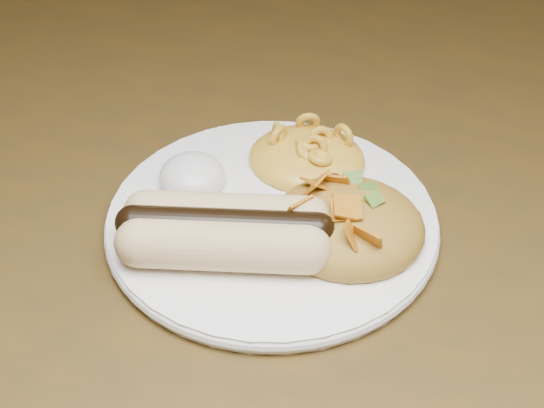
% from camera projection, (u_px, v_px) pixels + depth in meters
% --- Properties ---
extents(table, '(1.60, 0.90, 0.75)m').
position_uv_depth(table, '(453.00, 213.00, 0.74)').
color(table, '#4B3410').
rests_on(table, floor).
extents(plate, '(0.25, 0.25, 0.01)m').
position_uv_depth(plate, '(272.00, 221.00, 0.58)').
color(plate, white).
rests_on(plate, table).
extents(hotdog, '(0.12, 0.09, 0.03)m').
position_uv_depth(hotdog, '(225.00, 230.00, 0.54)').
color(hotdog, '#E5C484').
rests_on(hotdog, plate).
extents(mac_and_cheese, '(0.11, 0.11, 0.03)m').
position_uv_depth(mac_and_cheese, '(307.00, 145.00, 0.61)').
color(mac_and_cheese, gold).
rests_on(mac_and_cheese, plate).
extents(sour_cream, '(0.06, 0.06, 0.03)m').
position_uv_depth(sour_cream, '(192.00, 169.00, 0.59)').
color(sour_cream, white).
rests_on(sour_cream, plate).
extents(taco_salad, '(0.11, 0.10, 0.05)m').
position_uv_depth(taco_salad, '(348.00, 214.00, 0.55)').
color(taco_salad, '#C1471E').
rests_on(taco_salad, plate).
extents(fork, '(0.03, 0.15, 0.00)m').
position_uv_depth(fork, '(187.00, 190.00, 0.61)').
color(fork, white).
rests_on(fork, table).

